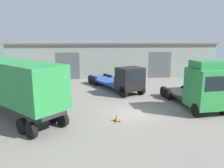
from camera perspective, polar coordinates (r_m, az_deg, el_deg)
ground_plane at (r=16.85m, az=4.94°, el=-7.52°), size 60.00×60.00×0.00m
warehouse_building at (r=34.70m, az=-0.10°, el=6.98°), size 29.33×10.15×4.92m
tractor_unit_green at (r=18.16m, az=22.58°, el=-0.85°), size 3.33×6.90×3.98m
container_trailer_green at (r=16.51m, az=-24.04°, el=0.35°), size 8.24×8.14×4.07m
flatbed_truck_black at (r=22.64m, az=2.71°, el=1.13°), size 5.85×8.50×2.75m
gravel_pile at (r=26.00m, az=26.09°, el=-0.28°), size 4.40×4.40×1.19m
traffic_cone at (r=15.16m, az=1.32°, el=-8.77°), size 0.40×0.40×0.55m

